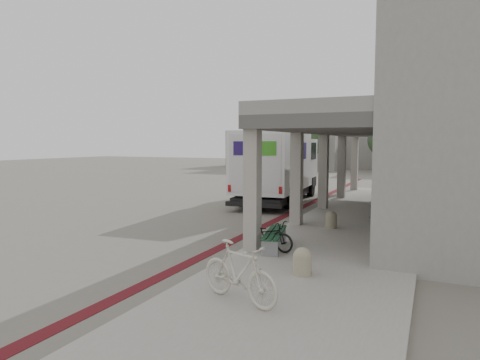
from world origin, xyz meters
The scene contains 15 objects.
ground centered at (0.00, 0.00, 0.00)m, with size 120.00×120.00×0.00m, color slate.
bike_lane_stripe centered at (1.00, 2.00, 0.01)m, with size 0.35×40.00×0.01m, color #541016.
sidewalk centered at (4.00, 0.00, 0.06)m, with size 4.40×28.00×0.12m, color gray.
transit_building centered at (6.83, 4.50, 3.40)m, with size 7.60×17.00×7.00m.
distant_backdrop centered at (-2.84, 35.89, 2.70)m, with size 28.00×10.00×6.50m.
tree_left centered at (-5.00, 28.00, 3.18)m, with size 3.20×3.20×4.80m.
tree_mid centered at (2.00, 30.00, 3.18)m, with size 3.20×3.20×4.80m.
tree_right centered at (10.00, 29.00, 3.18)m, with size 3.20×3.20×4.80m.
fedex_truck centered at (-0.66, 6.48, 1.86)m, with size 3.11×8.35×3.50m.
bench centered at (2.60, -3.15, 0.45)m, with size 0.83×2.03×0.47m.
bollard_near centered at (3.93, -5.08, 0.42)m, with size 0.41×0.41×0.61m.
bollard_far centered at (3.39, 0.28, 0.41)m, with size 0.39×0.39×0.58m.
utility_cabinet centered at (5.00, 0.88, 0.64)m, with size 0.47×0.62×1.04m, color gray.
bicycle_black centered at (2.50, -3.37, 0.52)m, with size 0.53×1.53×0.80m, color black.
bicycle_cream centered at (3.35, -7.10, 0.67)m, with size 0.52×1.82×1.10m, color beige.
Camera 1 is at (6.44, -13.88, 2.98)m, focal length 32.00 mm.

